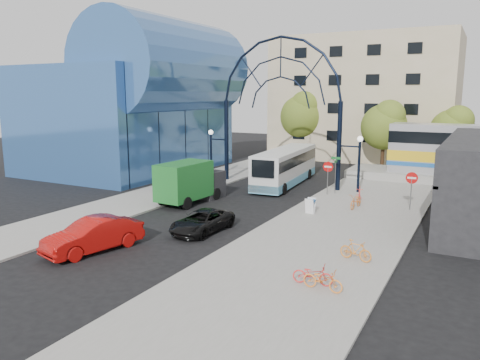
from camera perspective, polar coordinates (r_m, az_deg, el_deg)
The scene contains 22 objects.
ground at distance 27.23m, azimuth -7.03°, elevation -5.73°, with size 120.00×120.00×0.00m, color black.
sidewalk_east at distance 27.39m, azimuth 11.91°, elevation -5.66°, with size 8.00×56.00×0.12m, color gray.
plaza_west at distance 35.66m, azimuth -10.10°, elevation -1.83°, with size 5.00×50.00×0.12m, color gray.
gateway_arch at distance 38.46m, azimuth 4.94°, elevation 11.93°, with size 13.64×0.44×12.10m.
stop_sign at distance 35.36m, azimuth 10.67°, elevation 1.23°, with size 0.80×0.07×2.50m.
do_not_enter_sign at distance 32.12m, azimuth 20.19°, elevation -0.19°, with size 0.76×0.07×2.48m.
street_name_sign at distance 35.79m, azimuth 11.58°, elevation 1.54°, with size 0.70×0.70×2.80m.
sandwich_board at distance 29.74m, azimuth 8.58°, elevation -2.90°, with size 0.55×0.61×0.99m.
transit_hall at distance 47.40m, azimuth -12.10°, elevation 9.22°, with size 16.50×18.00×14.50m.
apartment_block at distance 57.84m, azimuth 15.08°, elevation 9.58°, with size 20.00×12.10×14.00m.
tree_north_a at distance 48.22m, azimuth 17.29°, elevation 6.50°, with size 4.48×4.48×7.00m.
tree_north_b at distance 54.73m, azimuth 7.72°, elevation 7.99°, with size 5.12×5.12×8.00m.
tree_north_c at distance 49.49m, azimuth 24.57°, elevation 5.74°, with size 4.16×4.16×6.50m.
city_bus at distance 39.50m, azimuth 5.57°, elevation 1.68°, with size 3.25×10.95×2.97m.
green_truck at distance 32.95m, azimuth -6.01°, elevation -0.24°, with size 2.52×5.92×2.93m.
black_suv at distance 26.05m, azimuth -4.64°, elevation -5.07°, with size 1.99×4.32×1.20m, color black.
red_sedan at distance 23.94m, azimuth -17.46°, elevation -6.43°, with size 1.70×4.89×1.61m, color #AB0D0A.
bike_near_a at distance 31.77m, azimuth 13.96°, elevation -2.50°, with size 0.64×1.83×0.96m, color orange.
bike_near_b at distance 33.98m, azimuth 14.35°, elevation -1.67°, with size 0.45×1.61×0.97m, color #FF3C33.
bike_far_a at distance 18.61m, azimuth 10.06°, elevation -11.87°, with size 0.57×1.62×0.85m, color orange.
bike_far_b at distance 22.02m, azimuth 13.92°, elevation -8.32°, with size 0.44×1.56×0.94m, color orange.
bike_far_c at distance 19.06m, azimuth 8.86°, elevation -11.29°, with size 0.56×1.61×0.85m, color red.
Camera 1 is at (15.09, -21.36, 7.58)m, focal length 35.00 mm.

